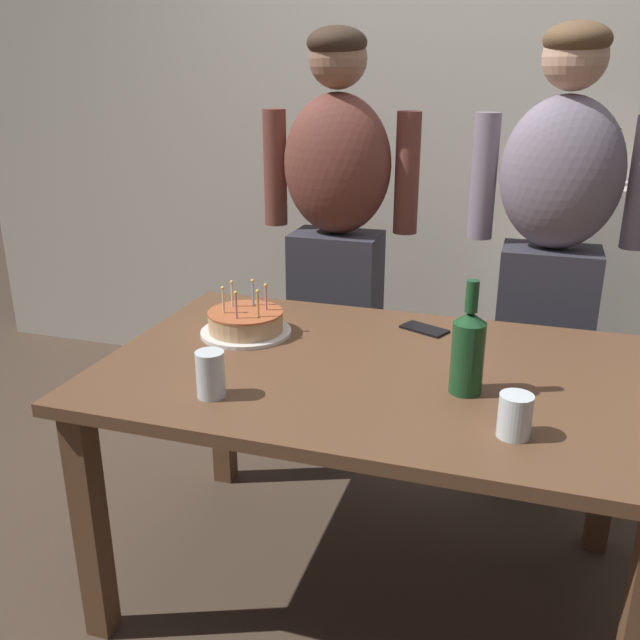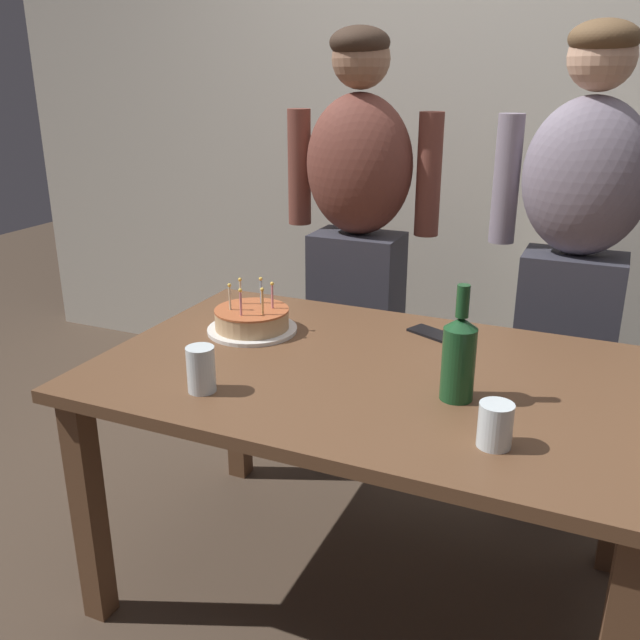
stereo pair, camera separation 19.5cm
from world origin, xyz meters
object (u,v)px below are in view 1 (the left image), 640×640
object	(u,v)px
person_woman_cardigan	(551,261)
birthday_cake	(246,323)
water_glass_near	(515,416)
person_man_bearded	(337,245)
wine_bottle	(468,350)
water_glass_far	(211,374)
cell_phone	(424,329)

from	to	relation	value
person_woman_cardigan	birthday_cake	bearing A→B (deg)	37.36
water_glass_near	person_woman_cardigan	bearing A→B (deg)	86.51
birthday_cake	person_man_bearded	distance (m)	0.69
wine_bottle	water_glass_far	bearing A→B (deg)	-160.20
birthday_cake	person_woman_cardigan	size ratio (longest dim) A/B	0.17
water_glass_far	wine_bottle	size ratio (longest dim) A/B	0.40
water_glass_near	water_glass_far	xyz separation A→B (m)	(-0.73, -0.02, 0.01)
wine_bottle	cell_phone	distance (m)	0.46
water_glass_near	person_woman_cardigan	world-z (taller)	person_woman_cardigan
water_glass_far	person_man_bearded	xyz separation A→B (m)	(-0.00, 1.11, 0.07)
birthday_cake	wine_bottle	bearing A→B (deg)	-16.88
birthday_cake	wine_bottle	world-z (taller)	wine_bottle
water_glass_far	person_man_bearded	distance (m)	1.11
cell_phone	person_woman_cardigan	bearing A→B (deg)	76.98
birthday_cake	cell_phone	distance (m)	0.56
water_glass_near	cell_phone	distance (m)	0.68
wine_bottle	person_man_bearded	xyz separation A→B (m)	(-0.60, 0.89, 0.02)
water_glass_near	water_glass_far	size ratio (longest dim) A/B	0.84
water_glass_far	cell_phone	world-z (taller)	water_glass_far
water_glass_near	person_man_bearded	distance (m)	1.31
water_glass_far	birthday_cake	bearing A→B (deg)	102.17
wine_bottle	person_woman_cardigan	world-z (taller)	person_woman_cardigan
birthday_cake	water_glass_near	xyz separation A→B (m)	(0.82, -0.41, 0.01)
person_woman_cardigan	water_glass_far	bearing A→B (deg)	54.23
wine_bottle	person_man_bearded	bearing A→B (deg)	124.11
water_glass_near	person_man_bearded	bearing A→B (deg)	123.98
water_glass_far	person_woman_cardigan	world-z (taller)	person_woman_cardigan
person_man_bearded	person_woman_cardigan	world-z (taller)	same
water_glass_near	wine_bottle	size ratio (longest dim) A/B	0.34
cell_phone	wine_bottle	bearing A→B (deg)	-42.86
person_woman_cardigan	cell_phone	bearing A→B (deg)	52.57
wine_bottle	person_man_bearded	size ratio (longest dim) A/B	0.18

